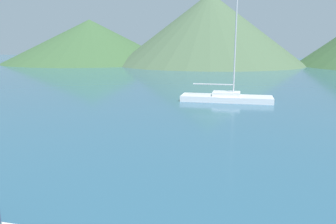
# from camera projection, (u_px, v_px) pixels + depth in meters

# --- Properties ---
(sailboat_inner) EXTENTS (7.44, 2.77, 8.38)m
(sailboat_inner) POSITION_uv_depth(u_px,v_px,m) (226.00, 97.00, 26.52)
(sailboat_inner) COLOR silver
(sailboat_inner) RESTS_ON ground_plane
(hill_west) EXTENTS (43.04, 43.04, 10.75)m
(hill_west) POSITION_uv_depth(u_px,v_px,m) (90.00, 41.00, 83.80)
(hill_west) COLOR #3D6038
(hill_west) RESTS_ON ground_plane
(hill_central) EXTENTS (42.48, 42.48, 15.93)m
(hill_central) POSITION_uv_depth(u_px,v_px,m) (209.00, 29.00, 74.58)
(hill_central) COLOR #4C6647
(hill_central) RESTS_ON ground_plane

